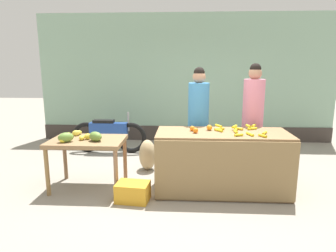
{
  "coord_description": "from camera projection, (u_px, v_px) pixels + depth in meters",
  "views": [
    {
      "loc": [
        -0.02,
        -4.21,
        1.85
      ],
      "look_at": [
        -0.26,
        0.15,
        0.94
      ],
      "focal_mm": 31.79,
      "sensor_mm": 36.0,
      "label": 1
    }
  ],
  "objects": [
    {
      "name": "mango_papaya_pile",
      "position": [
        80.0,
        137.0,
        4.34
      ],
      "size": [
        0.67,
        0.64,
        0.14
      ],
      "color": "yellow",
      "rests_on": "side_table_wooden"
    },
    {
      "name": "produce_sack",
      "position": [
        148.0,
        155.0,
        5.29
      ],
      "size": [
        0.36,
        0.41,
        0.54
      ],
      "primitive_type": "ellipsoid",
      "rotation": [
        0.0,
        0.0,
        1.75
      ],
      "color": "tan",
      "rests_on": "ground"
    },
    {
      "name": "produce_crate",
      "position": [
        133.0,
        192.0,
        4.09
      ],
      "size": [
        0.47,
        0.37,
        0.26
      ],
      "primitive_type": "cube",
      "rotation": [
        0.0,
        0.0,
        -0.11
      ],
      "color": "gold",
      "rests_on": "ground"
    },
    {
      "name": "fruit_stall_counter",
      "position": [
        222.0,
        162.0,
        4.36
      ],
      "size": [
        1.9,
        0.81,
        0.89
      ],
      "color": "olive",
      "rests_on": "ground"
    },
    {
      "name": "vendor_woman_blue_shirt",
      "position": [
        198.0,
        122.0,
        4.92
      ],
      "size": [
        0.34,
        0.34,
        1.81
      ],
      "color": "#33333D",
      "rests_on": "ground"
    },
    {
      "name": "parked_motorcycle",
      "position": [
        109.0,
        134.0,
        6.31
      ],
      "size": [
        1.6,
        0.18,
        0.88
      ],
      "color": "black",
      "rests_on": "ground"
    },
    {
      "name": "side_table_wooden",
      "position": [
        87.0,
        145.0,
        4.44
      ],
      "size": [
        1.09,
        0.74,
        0.76
      ],
      "color": "olive",
      "rests_on": "ground"
    },
    {
      "name": "banana_bunch_pile",
      "position": [
        240.0,
        130.0,
        4.31
      ],
      "size": [
        0.73,
        0.66,
        0.07
      ],
      "color": "gold",
      "rests_on": "fruit_stall_counter"
    },
    {
      "name": "market_wall_back",
      "position": [
        186.0,
        80.0,
        7.18
      ],
      "size": [
        7.06,
        0.23,
        3.03
      ],
      "color": "#8CB299",
      "rests_on": "ground"
    },
    {
      "name": "vendor_woman_pink_shirt",
      "position": [
        252.0,
        120.0,
        4.89
      ],
      "size": [
        0.34,
        0.34,
        1.87
      ],
      "color": "#33333D",
      "rests_on": "ground"
    },
    {
      "name": "orange_pile",
      "position": [
        200.0,
        129.0,
        4.32
      ],
      "size": [
        0.33,
        0.27,
        0.08
      ],
      "color": "orange",
      "rests_on": "fruit_stall_counter"
    },
    {
      "name": "ground_plane",
      "position": [
        185.0,
        189.0,
        4.49
      ],
      "size": [
        24.0,
        24.0,
        0.0
      ],
      "primitive_type": "plane",
      "color": "gray"
    }
  ]
}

